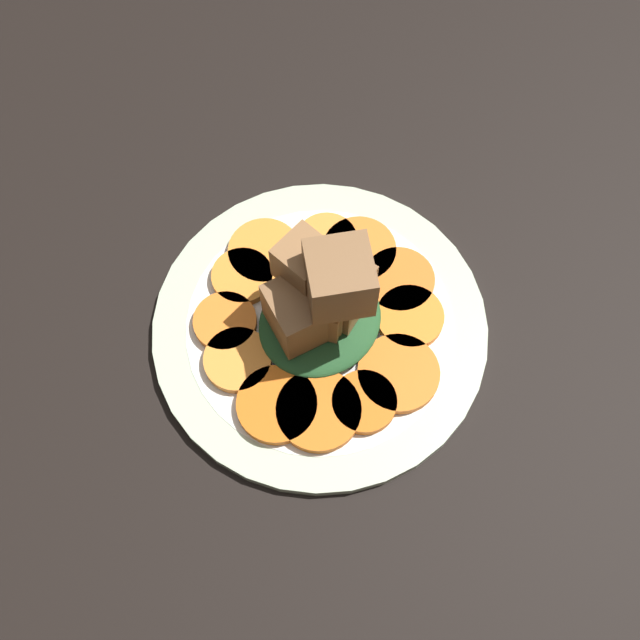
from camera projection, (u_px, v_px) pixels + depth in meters
table_slab at (320, 335)px, 67.98cm from camera, size 120.00×120.00×2.00cm
plate at (320, 328)px, 66.59cm from camera, size 27.76×27.76×1.05cm
carrot_slice_0 at (399, 280)px, 67.29cm from camera, size 6.00×6.00×0.82cm
carrot_slice_1 at (359, 250)px, 68.47cm from camera, size 6.30×6.30×0.82cm
carrot_slice_2 at (327, 241)px, 68.85cm from camera, size 5.27×5.27×0.82cm
carrot_slice_3 at (264, 252)px, 68.42cm from camera, size 6.20×6.20×0.82cm
carrot_slice_4 at (242, 277)px, 67.43cm from camera, size 5.18×5.18×0.82cm
carrot_slice_5 at (225, 322)px, 65.73cm from camera, size 5.23×5.23×0.82cm
carrot_slice_6 at (238, 360)px, 64.35cm from camera, size 5.48×5.48×0.82cm
carrot_slice_7 at (277, 405)px, 62.82cm from camera, size 6.39×6.39×0.82cm
carrot_slice_8 at (319, 410)px, 62.62cm from camera, size 6.73×6.73×0.82cm
carrot_slice_9 at (364, 402)px, 62.90cm from camera, size 5.15×5.15×0.82cm
carrot_slice_10 at (398, 373)px, 63.88cm from camera, size 6.59×6.59×0.82cm
carrot_slice_11 at (410, 317)px, 65.90cm from camera, size 5.60×5.60×0.82cm
center_pile at (322, 301)px, 62.35cm from camera, size 10.48×9.44×11.19cm
fork at (365, 365)px, 64.42cm from camera, size 17.49×3.46×0.40cm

